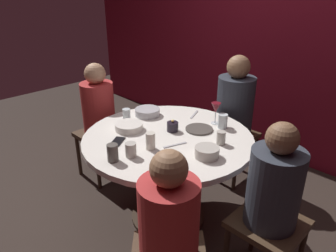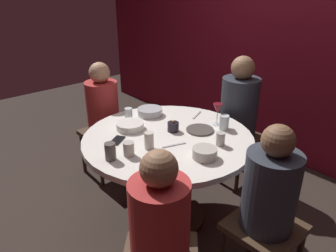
{
  "view_description": "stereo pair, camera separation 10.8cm",
  "coord_description": "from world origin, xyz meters",
  "px_view_note": "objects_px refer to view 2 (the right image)",
  "views": [
    {
      "loc": [
        1.49,
        -1.5,
        1.79
      ],
      "look_at": [
        0.0,
        0.0,
        0.83
      ],
      "focal_mm": 33.98,
      "sensor_mm": 36.0,
      "label": 1
    },
    {
      "loc": [
        1.56,
        -1.42,
        1.79
      ],
      "look_at": [
        0.0,
        0.0,
        0.83
      ],
      "focal_mm": 33.98,
      "sensor_mm": 36.0,
      "label": 2
    }
  ],
  "objects_px": {
    "bowl_salad_center": "(130,126)",
    "seated_diner_back": "(239,107)",
    "dining_table": "(168,155)",
    "cell_phone": "(117,140)",
    "cup_far_edge": "(129,114)",
    "bowl_small_white": "(205,153)",
    "cup_by_right_diner": "(149,141)",
    "seated_diner_front_right": "(160,225)",
    "candle_holder": "(173,127)",
    "seated_diner_right": "(270,194)",
    "cup_center_front": "(220,139)",
    "dinner_plate": "(200,130)",
    "cup_beside_wine": "(129,149)",
    "cup_near_candle": "(110,151)",
    "cup_by_left_diner": "(224,122)",
    "seated_diner_left": "(103,108)",
    "bowl_serving_large": "(150,112)",
    "wine_glass": "(218,109)"
  },
  "relations": [
    {
      "from": "dinner_plate",
      "to": "cup_beside_wine",
      "type": "height_order",
      "value": "cup_beside_wine"
    },
    {
      "from": "dinner_plate",
      "to": "cell_phone",
      "type": "xyz_separation_m",
      "value": [
        -0.28,
        -0.57,
        -0.0
      ]
    },
    {
      "from": "cup_center_front",
      "to": "cup_beside_wine",
      "type": "height_order",
      "value": "same"
    },
    {
      "from": "seated_diner_front_right",
      "to": "bowl_salad_center",
      "type": "xyz_separation_m",
      "value": [
        -0.91,
        0.49,
        0.09
      ]
    },
    {
      "from": "seated_diner_left",
      "to": "cell_phone",
      "type": "xyz_separation_m",
      "value": [
        0.73,
        -0.32,
        0.05
      ]
    },
    {
      "from": "seated_diner_front_right",
      "to": "cup_by_right_diner",
      "type": "xyz_separation_m",
      "value": [
        -0.57,
        0.4,
        0.12
      ]
    },
    {
      "from": "wine_glass",
      "to": "bowl_small_white",
      "type": "xyz_separation_m",
      "value": [
        0.29,
        -0.47,
        -0.09
      ]
    },
    {
      "from": "dining_table",
      "to": "cup_far_edge",
      "type": "distance_m",
      "value": 0.5
    },
    {
      "from": "dinner_plate",
      "to": "cup_near_candle",
      "type": "bearing_deg",
      "value": -97.0
    },
    {
      "from": "seated_diner_left",
      "to": "cup_beside_wine",
      "type": "bearing_deg",
      "value": -21.95
    },
    {
      "from": "seated_diner_right",
      "to": "cell_phone",
      "type": "xyz_separation_m",
      "value": [
        -1.04,
        -0.32,
        0.06
      ]
    },
    {
      "from": "cell_phone",
      "to": "cup_by_right_diner",
      "type": "distance_m",
      "value": 0.27
    },
    {
      "from": "seated_diner_right",
      "to": "cup_beside_wine",
      "type": "relative_size",
      "value": 11.8
    },
    {
      "from": "seated_diner_front_right",
      "to": "bowl_serving_large",
      "type": "xyz_separation_m",
      "value": [
        -1.03,
        0.78,
        0.09
      ]
    },
    {
      "from": "seated_diner_right",
      "to": "cup_center_front",
      "type": "bearing_deg",
      "value": -18.77
    },
    {
      "from": "seated_diner_left",
      "to": "seated_diner_right",
      "type": "bearing_deg",
      "value": 0.0
    },
    {
      "from": "dining_table",
      "to": "cup_near_candle",
      "type": "bearing_deg",
      "value": -89.26
    },
    {
      "from": "cell_phone",
      "to": "bowl_small_white",
      "type": "bearing_deg",
      "value": 174.71
    },
    {
      "from": "candle_holder",
      "to": "bowl_salad_center",
      "type": "bearing_deg",
      "value": -139.37
    },
    {
      "from": "candle_holder",
      "to": "cup_by_right_diner",
      "type": "height_order",
      "value": "cup_by_right_diner"
    },
    {
      "from": "bowl_salad_center",
      "to": "cell_phone",
      "type": "bearing_deg",
      "value": -61.49
    },
    {
      "from": "dinner_plate",
      "to": "seated_diner_back",
      "type": "bearing_deg",
      "value": 98.77
    },
    {
      "from": "seated_diner_left",
      "to": "seated_diner_back",
      "type": "bearing_deg",
      "value": 43.82
    },
    {
      "from": "candle_holder",
      "to": "bowl_serving_large",
      "type": "distance_m",
      "value": 0.38
    },
    {
      "from": "dinner_plate",
      "to": "cup_far_edge",
      "type": "height_order",
      "value": "cup_far_edge"
    },
    {
      "from": "cup_near_candle",
      "to": "cup_by_left_diner",
      "type": "bearing_deg",
      "value": 77.81
    },
    {
      "from": "cell_phone",
      "to": "cup_center_front",
      "type": "height_order",
      "value": "cup_center_front"
    },
    {
      "from": "cell_phone",
      "to": "bowl_small_white",
      "type": "relative_size",
      "value": 0.87
    },
    {
      "from": "dining_table",
      "to": "cup_by_right_diner",
      "type": "relative_size",
      "value": 10.51
    },
    {
      "from": "seated_diner_front_right",
      "to": "seated_diner_back",
      "type": "bearing_deg",
      "value": -22.41
    },
    {
      "from": "seated_diner_back",
      "to": "cup_beside_wine",
      "type": "height_order",
      "value": "seated_diner_back"
    },
    {
      "from": "dining_table",
      "to": "bowl_salad_center",
      "type": "relative_size",
      "value": 5.87
    },
    {
      "from": "cup_center_front",
      "to": "seated_diner_front_right",
      "type": "bearing_deg",
      "value": -71.11
    },
    {
      "from": "cell_phone",
      "to": "cup_far_edge",
      "type": "bearing_deg",
      "value": -79.52
    },
    {
      "from": "dining_table",
      "to": "cup_by_right_diner",
      "type": "distance_m",
      "value": 0.32
    },
    {
      "from": "seated_diner_right",
      "to": "cup_by_left_diner",
      "type": "xyz_separation_m",
      "value": [
        -0.65,
        0.4,
        0.11
      ]
    },
    {
      "from": "cup_far_edge",
      "to": "seated_diner_back",
      "type": "bearing_deg",
      "value": 63.82
    },
    {
      "from": "seated_diner_back",
      "to": "bowl_serving_large",
      "type": "relative_size",
      "value": 5.73
    },
    {
      "from": "seated_diner_right",
      "to": "bowl_salad_center",
      "type": "xyz_separation_m",
      "value": [
        -1.15,
        -0.13,
        0.08
      ]
    },
    {
      "from": "seated_diner_left",
      "to": "cup_beside_wine",
      "type": "height_order",
      "value": "seated_diner_left"
    },
    {
      "from": "seated_diner_front_right",
      "to": "candle_holder",
      "type": "height_order",
      "value": "seated_diner_front_right"
    },
    {
      "from": "cell_phone",
      "to": "cup_by_left_diner",
      "type": "relative_size",
      "value": 1.24
    },
    {
      "from": "seated_diner_back",
      "to": "cup_near_candle",
      "type": "distance_m",
      "value": 1.38
    },
    {
      "from": "bowl_small_white",
      "to": "cup_center_front",
      "type": "relative_size",
      "value": 1.69
    },
    {
      "from": "seated_diner_right",
      "to": "candle_holder",
      "type": "relative_size",
      "value": 12.01
    },
    {
      "from": "cup_near_candle",
      "to": "seated_diner_front_right",
      "type": "bearing_deg",
      "value": -11.19
    },
    {
      "from": "bowl_salad_center",
      "to": "seated_diner_back",
      "type": "bearing_deg",
      "value": 73.97
    },
    {
      "from": "dining_table",
      "to": "cell_phone",
      "type": "xyz_separation_m",
      "value": [
        -0.19,
        -0.32,
        0.17
      ]
    },
    {
      "from": "wine_glass",
      "to": "cup_far_edge",
      "type": "relative_size",
      "value": 1.78
    },
    {
      "from": "candle_holder",
      "to": "cup_center_front",
      "type": "height_order",
      "value": "cup_center_front"
    }
  ]
}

